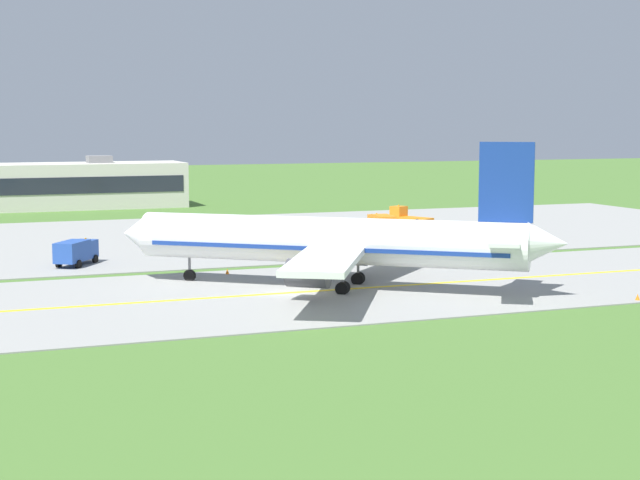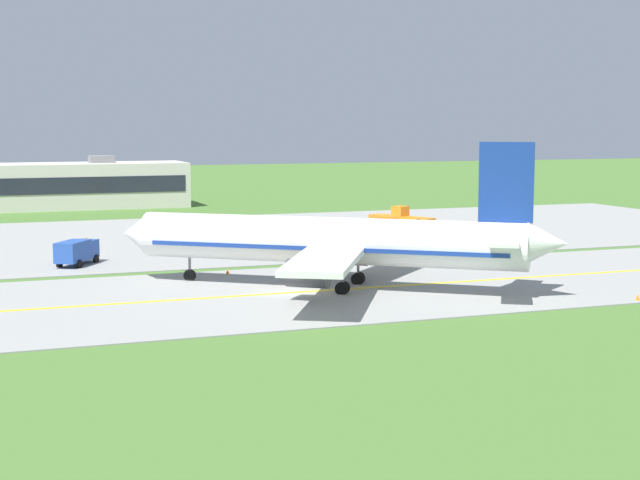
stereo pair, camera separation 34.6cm
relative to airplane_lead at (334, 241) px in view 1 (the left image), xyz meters
name	(u,v)px [view 1 (the left image)]	position (x,y,z in m)	size (l,w,h in m)	color
ground_plane	(288,294)	(-4.58, -1.07, -4.13)	(500.00, 500.00, 0.00)	#47702D
taxiway_strip	(288,293)	(-4.58, -1.07, -4.08)	(240.00, 28.00, 0.10)	gray
apron_pad	(255,235)	(5.42, 40.93, -4.08)	(140.00, 52.00, 0.10)	gray
taxiway_centreline	(288,293)	(-4.58, -1.07, -4.03)	(220.00, 0.60, 0.01)	yellow
airplane_lead	(334,241)	(0.00, 0.00, 0.00)	(33.63, 29.13, 12.70)	white
service_truck_baggage	(200,226)	(-1.71, 40.71, -2.60)	(3.61, 6.33, 2.65)	yellow
service_truck_fuel	(76,251)	(-19.10, 21.54, -2.60)	(5.00, 6.14, 2.60)	#264CA5
service_truck_catering	(405,215)	(29.89, 47.62, -2.95)	(4.70, 6.64, 2.59)	orange
service_truck_pushback	(381,223)	(20.78, 35.82, -2.60)	(2.92, 6.21, 2.60)	orange
terminal_building	(43,186)	(-16.08, 90.43, -0.34)	(46.56, 11.87, 8.74)	beige
traffic_cone_near_edge	(227,272)	(-6.53, 10.67, -3.83)	(0.44, 0.44, 0.60)	orange
traffic_cone_mid_edge	(471,259)	(19.32, 10.31, -3.83)	(0.44, 0.44, 0.60)	orange
traffic_cone_far_edge	(638,298)	(20.62, -14.17, -3.83)	(0.44, 0.44, 0.60)	orange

